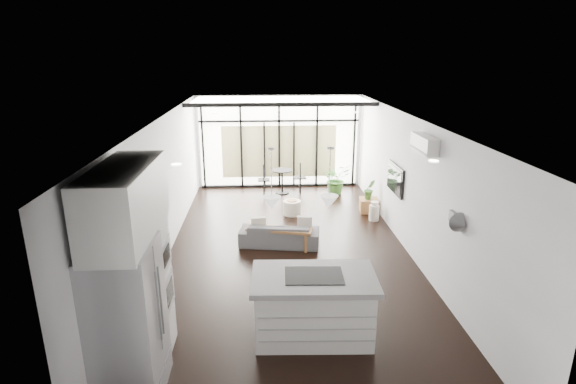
{
  "coord_description": "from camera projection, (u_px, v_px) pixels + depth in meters",
  "views": [
    {
      "loc": [
        -0.52,
        -8.55,
        4.02
      ],
      "look_at": [
        0.0,
        0.3,
        1.25
      ],
      "focal_mm": 28.0,
      "sensor_mm": 36.0,
      "label": 1
    }
  ],
  "objects": [
    {
      "name": "floor",
      "position": [
        289.0,
        253.0,
        9.37
      ],
      "size": [
        5.0,
        10.0,
        0.0
      ],
      "primitive_type": "cube",
      "color": "black",
      "rests_on": "ground"
    },
    {
      "name": "ceiling",
      "position": [
        289.0,
        119.0,
        8.54
      ],
      "size": [
        5.0,
        10.0,
        0.0
      ],
      "primitive_type": "cube",
      "color": "white",
      "rests_on": "ground"
    },
    {
      "name": "wall_left",
      "position": [
        162.0,
        191.0,
        8.82
      ],
      "size": [
        0.02,
        10.0,
        2.8
      ],
      "primitive_type": "cube",
      "color": "silver",
      "rests_on": "ground"
    },
    {
      "name": "wall_right",
      "position": [
        412.0,
        187.0,
        9.1
      ],
      "size": [
        0.02,
        10.0,
        2.8
      ],
      "primitive_type": "cube",
      "color": "silver",
      "rests_on": "ground"
    },
    {
      "name": "wall_back",
      "position": [
        279.0,
        142.0,
        13.72
      ],
      "size": [
        5.0,
        0.02,
        2.8
      ],
      "primitive_type": "cube",
      "color": "silver",
      "rests_on": "ground"
    },
    {
      "name": "wall_front",
      "position": [
        321.0,
        345.0,
        4.19
      ],
      "size": [
        5.0,
        0.02,
        2.8
      ],
      "primitive_type": "cube",
      "color": "silver",
      "rests_on": "ground"
    },
    {
      "name": "glazing",
      "position": [
        279.0,
        142.0,
        13.61
      ],
      "size": [
        5.0,
        0.2,
        2.8
      ],
      "primitive_type": "cube",
      "color": "black",
      "rests_on": "ground"
    },
    {
      "name": "skylight",
      "position": [
        280.0,
        99.0,
        12.36
      ],
      "size": [
        4.7,
        1.9,
        0.06
      ],
      "primitive_type": "cube",
      "color": "white",
      "rests_on": "ceiling"
    },
    {
      "name": "neighbour_building",
      "position": [
        279.0,
        152.0,
        13.76
      ],
      "size": [
        3.5,
        0.02,
        1.6
      ],
      "primitive_type": "cube",
      "color": "#D0C48A",
      "rests_on": "ground"
    },
    {
      "name": "island",
      "position": [
        313.0,
        306.0,
        6.53
      ],
      "size": [
        1.83,
        1.14,
        0.97
      ],
      "primitive_type": "cube",
      "rotation": [
        0.0,
        0.0,
        -0.05
      ],
      "color": "silver",
      "rests_on": "floor"
    },
    {
      "name": "cooktop",
      "position": [
        314.0,
        276.0,
        6.38
      ],
      "size": [
        0.85,
        0.59,
        0.01
      ],
      "primitive_type": "cube",
      "rotation": [
        0.0,
        0.0,
        -0.05
      ],
      "color": "black",
      "rests_on": "island"
    },
    {
      "name": "fridge",
      "position": [
        127.0,
        322.0,
        5.29
      ],
      "size": [
        0.75,
        0.94,
        1.94
      ],
      "primitive_type": "cube",
      "color": "#95959A",
      "rests_on": "floor"
    },
    {
      "name": "appliance_column",
      "position": [
        141.0,
        269.0,
        5.97
      ],
      "size": [
        0.65,
        0.68,
        2.51
      ],
      "primitive_type": "cube",
      "color": "silver",
      "rests_on": "floor"
    },
    {
      "name": "upper_cabinets",
      "position": [
        125.0,
        202.0,
        5.22
      ],
      "size": [
        0.62,
        1.75,
        0.86
      ],
      "primitive_type": "cube",
      "color": "silver",
      "rests_on": "wall_left"
    },
    {
      "name": "pendant_left",
      "position": [
        272.0,
        203.0,
        6.22
      ],
      "size": [
        0.26,
        0.26,
        0.18
      ],
      "primitive_type": "cone",
      "color": "white",
      "rests_on": "ceiling"
    },
    {
      "name": "pendant_right",
      "position": [
        329.0,
        202.0,
        6.27
      ],
      "size": [
        0.26,
        0.26,
        0.18
      ],
      "primitive_type": "cone",
      "color": "white",
      "rests_on": "ceiling"
    },
    {
      "name": "sofa",
      "position": [
        279.0,
        230.0,
        9.71
      ],
      "size": [
        1.77,
        0.75,
        0.67
      ],
      "primitive_type": "imported",
      "rotation": [
        0.0,
        0.0,
        2.99
      ],
      "color": "#464648",
      "rests_on": "floor"
    },
    {
      "name": "console_bench",
      "position": [
        279.0,
        238.0,
        9.58
      ],
      "size": [
        1.43,
        0.67,
        0.45
      ],
      "primitive_type": "cube",
      "rotation": [
        0.0,
        0.0,
        -0.24
      ],
      "color": "brown",
      "rests_on": "floor"
    },
    {
      "name": "pouf",
      "position": [
        292.0,
        208.0,
        11.57
      ],
      "size": [
        0.56,
        0.56,
        0.37
      ],
      "primitive_type": "cylinder",
      "rotation": [
        0.0,
        0.0,
        0.24
      ],
      "color": "silver",
      "rests_on": "floor"
    },
    {
      "name": "crate",
      "position": [
        369.0,
        205.0,
        11.78
      ],
      "size": [
        0.51,
        0.51,
        0.35
      ],
      "primitive_type": "cube",
      "rotation": [
        0.0,
        0.0,
        -0.1
      ],
      "color": "brown",
      "rests_on": "floor"
    },
    {
      "name": "plant_tall",
      "position": [
        336.0,
        182.0,
        13.27
      ],
      "size": [
        1.09,
        1.13,
        0.69
      ],
      "primitive_type": "imported",
      "rotation": [
        0.0,
        0.0,
        0.43
      ],
      "color": "#386E27",
      "rests_on": "floor"
    },
    {
      "name": "plant_crate",
      "position": [
        369.0,
        195.0,
        11.69
      ],
      "size": [
        0.4,
        0.59,
        0.24
      ],
      "primitive_type": "imported",
      "rotation": [
        0.0,
        0.0,
        0.21
      ],
      "color": "#386E27",
      "rests_on": "crate"
    },
    {
      "name": "milk_can",
      "position": [
        374.0,
        211.0,
        11.14
      ],
      "size": [
        0.28,
        0.28,
        0.49
      ],
      "primitive_type": "cylinder",
      "rotation": [
        0.0,
        0.0,
        -0.11
      ],
      "color": "beige",
      "rests_on": "floor"
    },
    {
      "name": "bistro_set",
      "position": [
        282.0,
        180.0,
        13.25
      ],
      "size": [
        1.77,
        0.94,
        0.81
      ],
      "primitive_type": "cube",
      "rotation": [
        0.0,
        0.0,
        0.16
      ],
      "color": "black",
      "rests_on": "floor"
    },
    {
      "name": "tv",
      "position": [
        395.0,
        179.0,
        10.08
      ],
      "size": [
        0.05,
        1.1,
        0.65
      ],
      "primitive_type": "cube",
      "color": "black",
      "rests_on": "wall_right"
    },
    {
      "name": "ac_unit",
      "position": [
        424.0,
        144.0,
        8.01
      ],
      "size": [
        0.22,
        0.9,
        0.3
      ],
      "primitive_type": "cube",
      "color": "silver",
      "rests_on": "wall_right"
    },
    {
      "name": "framed_art",
      "position": [
        157.0,
        192.0,
        8.3
      ],
      "size": [
        0.04,
        0.7,
        0.9
      ],
      "primitive_type": "cube",
      "color": "black",
      "rests_on": "wall_left"
    }
  ]
}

